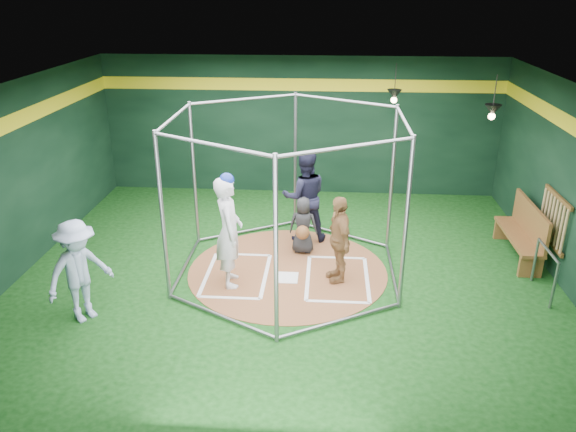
# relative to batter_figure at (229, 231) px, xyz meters

# --- Properties ---
(room_shell) EXTENTS (10.10, 9.10, 3.53)m
(room_shell) POSITION_rel_batter_figure_xyz_m (1.01, 0.56, 0.70)
(room_shell) COLOR #0B340C
(room_shell) RESTS_ON ground
(clay_disc) EXTENTS (3.80, 3.80, 0.01)m
(clay_disc) POSITION_rel_batter_figure_xyz_m (1.01, 0.55, -1.05)
(clay_disc) COLOR brown
(clay_disc) RESTS_ON ground
(home_plate) EXTENTS (0.43, 0.43, 0.01)m
(home_plate) POSITION_rel_batter_figure_xyz_m (1.01, 0.25, -1.04)
(home_plate) COLOR white
(home_plate) RESTS_ON clay_disc
(batter_box_left) EXTENTS (1.17, 1.77, 0.01)m
(batter_box_left) POSITION_rel_batter_figure_xyz_m (0.06, 0.30, -1.04)
(batter_box_left) COLOR white
(batter_box_left) RESTS_ON clay_disc
(batter_box_right) EXTENTS (1.17, 1.77, 0.01)m
(batter_box_right) POSITION_rel_batter_figure_xyz_m (1.96, 0.30, -1.04)
(batter_box_right) COLOR white
(batter_box_right) RESTS_ON clay_disc
(batting_cage) EXTENTS (4.05, 4.67, 3.00)m
(batting_cage) POSITION_rel_batter_figure_xyz_m (1.01, 0.55, 0.44)
(batting_cage) COLOR gray
(batting_cage) RESTS_ON ground
(bat_rack) EXTENTS (0.07, 1.25, 0.98)m
(bat_rack) POSITION_rel_batter_figure_xyz_m (5.93, 0.95, -0.01)
(bat_rack) COLOR brown
(bat_rack) RESTS_ON room_shell
(pendant_lamp_near) EXTENTS (0.34, 0.34, 0.90)m
(pendant_lamp_near) POSITION_rel_batter_figure_xyz_m (3.21, 4.15, 1.68)
(pendant_lamp_near) COLOR black
(pendant_lamp_near) RESTS_ON room_shell
(pendant_lamp_far) EXTENTS (0.34, 0.34, 0.90)m
(pendant_lamp_far) POSITION_rel_batter_figure_xyz_m (5.01, 2.55, 1.68)
(pendant_lamp_far) COLOR black
(pendant_lamp_far) RESTS_ON room_shell
(batter_figure) EXTENTS (0.64, 0.83, 2.12)m
(batter_figure) POSITION_rel_batter_figure_xyz_m (0.00, 0.00, 0.00)
(batter_figure) COLOR silver
(batter_figure) RESTS_ON clay_disc
(visitor_leopard) EXTENTS (0.65, 1.03, 1.64)m
(visitor_leopard) POSITION_rel_batter_figure_xyz_m (1.95, 0.28, -0.23)
(visitor_leopard) COLOR tan
(visitor_leopard) RESTS_ON clay_disc
(catcher_figure) EXTENTS (0.60, 0.60, 1.17)m
(catcher_figure) POSITION_rel_batter_figure_xyz_m (1.26, 1.37, -0.46)
(catcher_figure) COLOR black
(catcher_figure) RESTS_ON clay_disc
(umpire) EXTENTS (1.07, 0.90, 1.95)m
(umpire) POSITION_rel_batter_figure_xyz_m (1.25, 2.00, -0.07)
(umpire) COLOR black
(umpire) RESTS_ON clay_disc
(bystander_blue) EXTENTS (1.19, 1.29, 1.74)m
(bystander_blue) POSITION_rel_batter_figure_xyz_m (-2.19, -1.33, -0.19)
(bystander_blue) COLOR #9DAFD0
(bystander_blue) RESTS_ON ground
(dugout_bench) EXTENTS (0.45, 1.93, 1.12)m
(dugout_bench) POSITION_rel_batter_figure_xyz_m (5.64, 1.50, -0.48)
(dugout_bench) COLOR brown
(dugout_bench) RESTS_ON ground
(steel_railing) EXTENTS (0.05, 1.01, 0.87)m
(steel_railing) POSITION_rel_batter_figure_xyz_m (5.56, 0.02, -0.48)
(steel_railing) COLOR gray
(steel_railing) RESTS_ON ground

